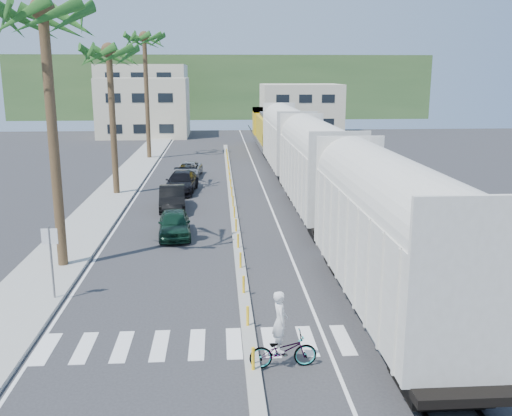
{
  "coord_description": "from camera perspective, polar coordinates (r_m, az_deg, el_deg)",
  "views": [
    {
      "loc": [
        -0.93,
        -19.06,
        8.56
      ],
      "look_at": [
        0.94,
        8.65,
        2.0
      ],
      "focal_mm": 40.0,
      "sensor_mm": 36.0,
      "label": 1
    }
  ],
  "objects": [
    {
      "name": "sidewalk",
      "position": [
        45.5,
        -13.37,
        2.18
      ],
      "size": [
        3.0,
        90.0,
        0.15
      ],
      "primitive_type": "cube",
      "color": "gray",
      "rests_on": "ground"
    },
    {
      "name": "lane_markings",
      "position": [
        44.9,
        -5.34,
        2.24
      ],
      "size": [
        9.42,
        90.0,
        0.01
      ],
      "color": "silver",
      "rests_on": "ground"
    },
    {
      "name": "cyclist",
      "position": [
        17.38,
        2.65,
        -13.33
      ],
      "size": [
        0.97,
        2.12,
        2.41
      ],
      "rotation": [
        0.0,
        0.0,
        1.63
      ],
      "color": "#9EA0A5",
      "rests_on": "ground"
    },
    {
      "name": "car_lead",
      "position": [
        30.93,
        -8.16,
        -1.55
      ],
      "size": [
        2.31,
        4.43,
        1.42
      ],
      "primitive_type": "imported",
      "rotation": [
        0.0,
        0.0,
        0.08
      ],
      "color": "black",
      "rests_on": "ground"
    },
    {
      "name": "hillside",
      "position": [
        119.09,
        -3.48,
        12.03
      ],
      "size": [
        80.0,
        20.0,
        12.0
      ],
      "primitive_type": "cube",
      "color": "#385628",
      "rests_on": "ground"
    },
    {
      "name": "car_third",
      "position": [
        42.41,
        -7.48,
        2.57
      ],
      "size": [
        3.06,
        5.6,
        1.51
      ],
      "primitive_type": "imported",
      "rotation": [
        0.0,
        0.0,
        -0.09
      ],
      "color": "black",
      "rests_on": "ground"
    },
    {
      "name": "ground",
      "position": [
        20.91,
        -0.98,
        -10.87
      ],
      "size": [
        140.0,
        140.0,
        0.0
      ],
      "primitive_type": "plane",
      "color": "#28282B",
      "rests_on": "ground"
    },
    {
      "name": "crosswalk",
      "position": [
        19.11,
        -0.67,
        -13.31
      ],
      "size": [
        14.0,
        2.2,
        0.01
      ],
      "primitive_type": "cube",
      "color": "silver",
      "rests_on": "ground"
    },
    {
      "name": "buildings",
      "position": [
        90.98,
        -7.43,
        10.53
      ],
      "size": [
        38.0,
        27.0,
        10.0
      ],
      "color": "beige",
      "rests_on": "ground"
    },
    {
      "name": "rails",
      "position": [
        48.19,
        3.28,
        3.07
      ],
      "size": [
        1.56,
        100.0,
        0.06
      ],
      "color": "black",
      "rests_on": "ground"
    },
    {
      "name": "palm_trees",
      "position": [
        42.43,
        -14.13,
        15.94
      ],
      "size": [
        3.5,
        37.2,
        13.75
      ],
      "color": "brown",
      "rests_on": "ground"
    },
    {
      "name": "car_second",
      "position": [
        37.02,
        -8.38,
        0.98
      ],
      "size": [
        2.27,
        4.85,
        1.52
      ],
      "primitive_type": "imported",
      "rotation": [
        0.0,
        0.0,
        0.07
      ],
      "color": "black",
      "rests_on": "ground"
    },
    {
      "name": "freight_train",
      "position": [
        40.32,
        4.66,
        5.18
      ],
      "size": [
        3.0,
        60.94,
        5.85
      ],
      "color": "beige",
      "rests_on": "ground"
    },
    {
      "name": "car_rear",
      "position": [
        48.96,
        -6.76,
        3.84
      ],
      "size": [
        2.78,
        4.72,
        1.21
      ],
      "primitive_type": "imported",
      "rotation": [
        0.0,
        0.0,
        -0.09
      ],
      "color": "#95979A",
      "rests_on": "ground"
    },
    {
      "name": "street_sign",
      "position": [
        22.97,
        -19.83,
        -4.2
      ],
      "size": [
        0.6,
        0.08,
        3.0
      ],
      "color": "slate",
      "rests_on": "ground"
    },
    {
      "name": "median",
      "position": [
        39.94,
        -2.43,
        1.03
      ],
      "size": [
        0.45,
        60.0,
        0.85
      ],
      "color": "gray",
      "rests_on": "ground"
    }
  ]
}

